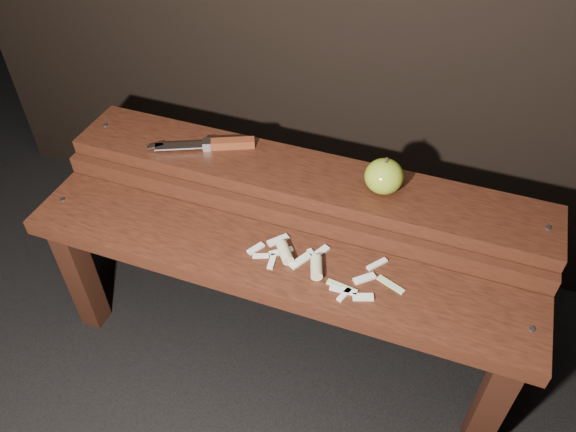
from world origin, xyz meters
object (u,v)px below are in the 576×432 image
(apple, at_px, (384,176))
(knife, at_px, (219,144))
(bench_front_tier, at_px, (270,280))
(bench_rear_tier, at_px, (303,199))

(apple, bearing_deg, knife, 177.72)
(bench_front_tier, relative_size, knife, 4.70)
(bench_rear_tier, height_order, knife, knife)
(bench_rear_tier, bearing_deg, knife, 174.78)
(apple, distance_m, knife, 0.43)
(bench_rear_tier, relative_size, apple, 12.97)
(apple, bearing_deg, bench_front_tier, -129.84)
(bench_front_tier, bearing_deg, knife, 133.20)
(bench_rear_tier, xyz_separation_m, apple, (0.19, 0.00, 0.13))
(bench_front_tier, xyz_separation_m, bench_rear_tier, (0.00, 0.23, 0.06))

